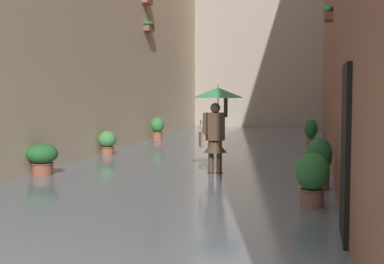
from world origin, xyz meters
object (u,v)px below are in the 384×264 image
object	(u,v)px
person_wading	(217,110)
potted_plant_mid_right	(157,128)
potted_plant_mid_left	(319,163)
potted_plant_far_left	(311,131)
potted_plant_near_right	(42,158)
potted_plant_near_left	(312,178)
potted_plant_far_right	(107,142)

from	to	relation	value
person_wading	potted_plant_mid_right	distance (m)	8.17
potted_plant_mid_left	potted_plant_mid_right	world-z (taller)	potted_plant_mid_left
potted_plant_mid_left	potted_plant_far_left	xyz separation A→B (m)	(0.21, -9.08, -0.06)
person_wading	potted_plant_mid_right	bearing A→B (deg)	-64.94
potted_plant_near_right	potted_plant_near_left	bearing A→B (deg)	159.24
potted_plant_mid_right	person_wading	bearing A→B (deg)	115.06
person_wading	potted_plant_mid_right	size ratio (longest dim) A/B	2.21
person_wading	potted_plant_near_left	distance (m)	3.90
potted_plant_mid_right	potted_plant_near_left	bearing A→B (deg)	117.50
potted_plant_mid_right	potted_plant_far_right	bearing A→B (deg)	88.58
person_wading	potted_plant_far_left	distance (m)	7.85
potted_plant_near_right	potted_plant_far_left	size ratio (longest dim) A/B	0.84
person_wading	potted_plant_mid_left	distance (m)	2.80
potted_plant_near_right	potted_plant_far_left	world-z (taller)	potted_plant_far_left
potted_plant_mid_left	potted_plant_near_left	xyz separation A→B (m)	(0.12, 1.65, -0.03)
potted_plant_near_right	potted_plant_near_left	xyz separation A→B (m)	(-5.62, 2.13, 0.09)
potted_plant_mid_left	potted_plant_near_right	world-z (taller)	potted_plant_mid_left
potted_plant_near_left	potted_plant_near_right	bearing A→B (deg)	-20.76
potted_plant_far_right	potted_plant_far_left	bearing A→B (deg)	-138.64
potted_plant_mid_left	potted_plant_near_right	distance (m)	5.76
potted_plant_mid_left	potted_plant_mid_right	distance (m)	10.50
potted_plant_far_right	person_wading	bearing A→B (deg)	142.73
person_wading	potted_plant_mid_right	world-z (taller)	person_wading
potted_plant_far_left	potted_plant_near_left	bearing A→B (deg)	90.51
potted_plant_far_left	potted_plant_far_right	bearing A→B (deg)	41.36
person_wading	potted_plant_far_left	world-z (taller)	person_wading
potted_plant_near_left	potted_plant_mid_right	world-z (taller)	potted_plant_near_left
person_wading	potted_plant_mid_left	size ratio (longest dim) A/B	1.94
potted_plant_mid_right	potted_plant_far_left	distance (m)	5.39
potted_plant_near_left	potted_plant_mid_right	bearing A→B (deg)	-62.50
potted_plant_near_right	potted_plant_far_right	distance (m)	3.76
person_wading	potted_plant_near_right	bearing A→B (deg)	16.46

